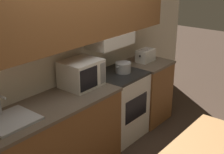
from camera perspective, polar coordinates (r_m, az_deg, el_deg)
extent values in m
plane|color=#3D2D23|center=(4.32, -6.33, -11.80)|extent=(16.00, 16.00, 0.00)
cube|color=silver|center=(3.80, -7.35, 4.75)|extent=(5.32, 0.05, 2.55)
cube|color=brown|center=(3.57, -5.60, 11.75)|extent=(2.92, 0.32, 0.67)
cube|color=white|center=(4.02, -0.34, 6.82)|extent=(0.64, 0.34, 0.16)
cube|color=brown|center=(3.52, -10.62, -11.83)|extent=(1.62, 0.62, 0.88)
cube|color=brown|center=(3.30, -11.14, -5.13)|extent=(1.64, 0.64, 0.04)
cube|color=brown|center=(4.74, 6.08, -2.68)|extent=(0.60, 0.62, 0.88)
cube|color=brown|center=(4.57, 6.30, 2.57)|extent=(0.62, 0.64, 0.04)
cube|color=white|center=(4.25, 1.13, -5.35)|extent=(0.67, 0.59, 0.88)
cube|color=black|center=(4.07, 1.17, 0.42)|extent=(0.67, 0.59, 0.03)
cube|color=black|center=(4.07, 4.49, -5.67)|extent=(0.47, 0.01, 0.31)
cylinder|color=black|center=(3.89, 1.19, -0.41)|extent=(0.09, 0.09, 0.01)
cylinder|color=black|center=(4.12, 3.76, 0.77)|extent=(0.09, 0.09, 0.01)
cylinder|color=black|center=(4.03, -1.48, 0.36)|extent=(0.09, 0.09, 0.01)
cylinder|color=black|center=(4.25, 1.15, 1.46)|extent=(0.09, 0.09, 0.01)
cylinder|color=#B7BABF|center=(4.10, 2.04, 1.75)|extent=(0.20, 0.20, 0.13)
torus|color=#B7BABF|center=(4.08, 2.05, 2.59)|extent=(0.22, 0.22, 0.01)
cylinder|color=#B7BABF|center=(3.99, 0.99, 1.85)|extent=(0.05, 0.01, 0.01)
cylinder|color=#B7BABF|center=(4.18, 3.06, 2.70)|extent=(0.05, 0.01, 0.01)
cube|color=white|center=(3.63, -5.66, 0.66)|extent=(0.44, 0.37, 0.32)
cube|color=black|center=(3.46, -4.23, -0.33)|extent=(0.27, 0.01, 0.25)
cube|color=gray|center=(3.63, -1.66, 0.73)|extent=(0.08, 0.01, 0.25)
cube|color=white|center=(4.57, 6.14, 3.94)|extent=(0.28, 0.18, 0.18)
cube|color=black|center=(4.44, 5.10, 3.84)|extent=(0.01, 0.02, 0.02)
cube|color=black|center=(4.46, 5.48, 4.68)|extent=(0.04, 0.12, 0.01)
cube|color=black|center=(4.52, 5.95, 4.86)|extent=(0.04, 0.12, 0.01)
cube|color=black|center=(4.57, 6.41, 5.04)|extent=(0.04, 0.12, 0.01)
cube|color=black|center=(4.62, 6.85, 5.20)|extent=(0.04, 0.12, 0.01)
cube|color=#B7BABF|center=(3.04, -18.02, -7.53)|extent=(0.45, 0.41, 0.02)
cube|color=#4C4F54|center=(3.03, -17.81, -7.59)|extent=(0.38, 0.31, 0.01)
cylinder|color=#B7BABF|center=(3.12, -19.84, -4.81)|extent=(0.02, 0.02, 0.20)
cylinder|color=#B7BABF|center=(3.03, -19.45, -3.48)|extent=(0.02, 0.12, 0.02)
cube|color=#B27F4C|center=(3.02, 18.04, -12.12)|extent=(1.04, 0.65, 0.04)
cube|color=#B27F4C|center=(3.68, 16.03, -12.31)|extent=(0.06, 0.06, 0.71)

